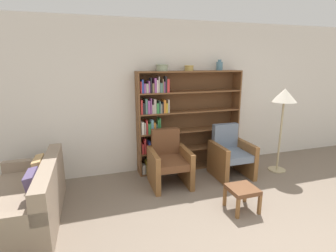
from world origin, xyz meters
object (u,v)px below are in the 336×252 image
at_px(bowl_terracotta, 162,67).
at_px(vase_tall, 219,66).
at_px(floor_lamp, 284,100).
at_px(footstool, 242,191).
at_px(bowl_copper, 189,68).
at_px(couch, 28,201).
at_px(armchair_leather, 169,161).
at_px(bookshelf, 179,121).
at_px(armchair_cushioned, 230,154).

distance_m(bowl_terracotta, vase_tall, 1.11).
xyz_separation_m(floor_lamp, footstool, (-1.43, -0.99, -1.08)).
xyz_separation_m(bowl_copper, footstool, (0.16, -1.63, -1.64)).
height_order(couch, floor_lamp, floor_lamp).
height_order(bowl_copper, armchair_leather, bowl_copper).
bearing_deg(floor_lamp, footstool, -145.33).
xyz_separation_m(vase_tall, armchair_leather, (-1.17, -0.55, -1.55)).
relative_size(bookshelf, bowl_copper, 11.19).
bearing_deg(bowl_terracotta, vase_tall, 0.00).
height_order(couch, armchair_cushioned, armchair_cushioned).
height_order(bowl_copper, footstool, bowl_copper).
xyz_separation_m(bowl_terracotta, couch, (-2.12, -1.01, -1.65)).
distance_m(bowl_terracotta, armchair_leather, 1.63).
relative_size(bookshelf, floor_lamp, 1.27).
height_order(bookshelf, couch, bookshelf).
distance_m(bowl_terracotta, footstool, 2.41).
relative_size(bookshelf, bowl_terracotta, 9.06).
relative_size(couch, footstool, 4.53).
distance_m(couch, footstool, 2.85).
bearing_deg(armchair_leather, armchair_cushioned, -178.26).
height_order(couch, armchair_leather, armchair_leather).
height_order(vase_tall, armchair_cushioned, vase_tall).
bearing_deg(bookshelf, armchair_leather, -124.37).
height_order(vase_tall, floor_lamp, vase_tall).
bearing_deg(armchair_cushioned, floor_lamp, 174.83).
bearing_deg(bowl_terracotta, armchair_cushioned, -26.17).
relative_size(bowl_copper, couch, 0.10).
bearing_deg(armchair_leather, bowl_copper, -133.63).
relative_size(armchair_leather, footstool, 2.40).
distance_m(armchair_cushioned, footstool, 1.18).
height_order(bowl_terracotta, vase_tall, vase_tall).
distance_m(bookshelf, armchair_cushioned, 1.11).
distance_m(vase_tall, couch, 3.78).
bearing_deg(bookshelf, couch, -157.33).
relative_size(bowl_copper, armchair_leather, 0.19).
xyz_separation_m(bookshelf, footstool, (0.33, -1.65, -0.67)).
xyz_separation_m(bowl_terracotta, bowl_copper, (0.50, 0.00, -0.01)).
xyz_separation_m(vase_tall, couch, (-3.23, -1.01, -1.67)).
bearing_deg(vase_tall, footstool, -105.33).
distance_m(floor_lamp, footstool, 2.05).
distance_m(armchair_leather, floor_lamp, 2.36).
xyz_separation_m(bowl_terracotta, armchair_leather, (-0.05, -0.55, -1.53)).
height_order(armchair_cushioned, floor_lamp, floor_lamp).
bearing_deg(vase_tall, armchair_cushioned, -89.60).
xyz_separation_m(bowl_copper, couch, (-2.62, -1.01, -1.64)).
height_order(bookshelf, bowl_terracotta, bowl_terracotta).
xyz_separation_m(armchair_cushioned, footstool, (-0.45, -1.08, -0.12)).
xyz_separation_m(bookshelf, armchair_leather, (-0.39, -0.57, -0.55)).
distance_m(bookshelf, armchair_leather, 0.88).
bearing_deg(armchair_leather, vase_tall, -153.04).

